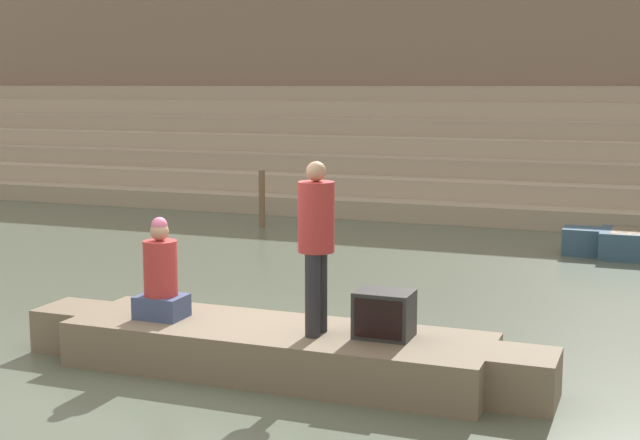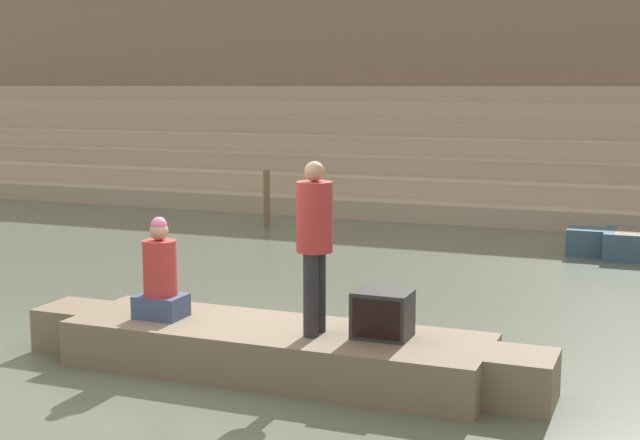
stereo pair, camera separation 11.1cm
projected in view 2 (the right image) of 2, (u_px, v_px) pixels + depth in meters
The scene contains 8 objects.
ground_plane at pixel (213, 361), 9.16m from camera, with size 120.00×120.00×0.00m, color #566051.
ghat_steps at pixel (478, 162), 21.10m from camera, with size 36.00×5.37×2.79m.
back_wall at pixel (500, 61), 23.04m from camera, with size 34.20×1.28×6.91m.
rowboat_main at pixel (275, 348), 8.79m from camera, with size 5.42×1.34×0.46m.
person_standing at pixel (315, 236), 8.38m from camera, with size 0.35×0.35×1.66m.
person_rowing at pixel (160, 278), 9.08m from camera, with size 0.48×0.38×1.04m.
tv_set at pixel (382, 314), 8.38m from camera, with size 0.54×0.41×0.44m.
mooring_post at pixel (267, 198), 17.79m from camera, with size 0.12×0.12×1.14m, color brown.
Camera 2 is at (4.28, -7.81, 2.82)m, focal length 50.00 mm.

